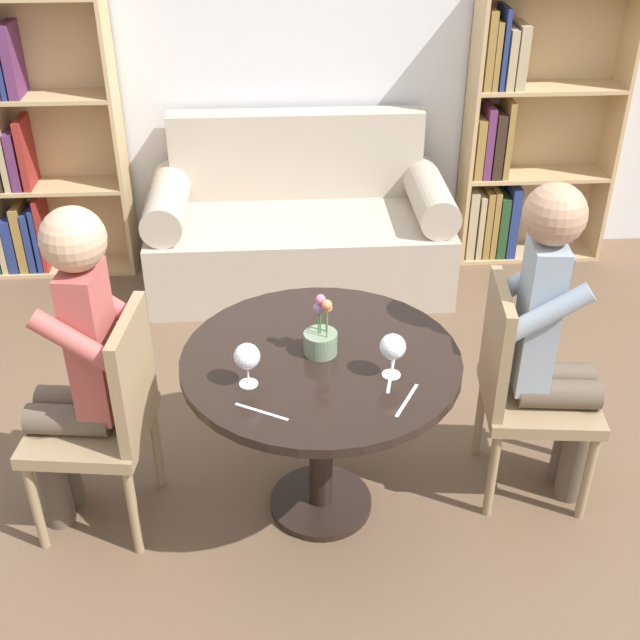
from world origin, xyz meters
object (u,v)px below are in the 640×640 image
(chair_left, at_px, (107,414))
(wine_glass_right, at_px, (393,348))
(flower_vase, at_px, (321,337))
(couch, at_px, (300,231))
(chair_right, at_px, (522,384))
(person_left, at_px, (75,366))
(person_right, at_px, (554,339))
(bookshelf_left, at_px, (24,146))
(bookshelf_right, at_px, (518,140))
(wine_glass_left, at_px, (247,357))

(chair_left, relative_size, wine_glass_right, 5.62)
(flower_vase, bearing_deg, couch, 90.03)
(chair_right, relative_size, wine_glass_right, 5.62)
(person_left, relative_size, person_right, 0.99)
(wine_glass_right, distance_m, flower_vase, 0.28)
(chair_right, bearing_deg, bookshelf_left, 54.40)
(bookshelf_right, height_order, person_left, bookshelf_right)
(bookshelf_left, bearing_deg, couch, -9.78)
(chair_left, distance_m, flower_vase, 0.82)
(bookshelf_left, height_order, bookshelf_right, same)
(wine_glass_left, xyz_separation_m, flower_vase, (0.25, 0.17, -0.04))
(bookshelf_right, xyz_separation_m, wine_glass_left, (-1.54, -2.28, 0.09))
(person_left, bearing_deg, person_right, 98.91)
(wine_glass_left, bearing_deg, person_right, 10.87)
(chair_right, height_order, wine_glass_right, chair_right)
(bookshelf_left, height_order, chair_right, bookshelf_left)
(person_right, relative_size, flower_vase, 5.56)
(chair_left, bearing_deg, chair_right, 100.34)
(bookshelf_right, distance_m, chair_right, 2.13)
(person_left, bearing_deg, wine_glass_left, 81.99)
(chair_left, bearing_deg, bookshelf_right, 143.33)
(person_left, xyz_separation_m, flower_vase, (0.85, 0.01, 0.08))
(bookshelf_left, distance_m, wine_glass_right, 2.86)
(chair_left, xyz_separation_m, person_right, (1.62, 0.07, 0.21))
(couch, relative_size, person_left, 1.30)
(chair_left, bearing_deg, wine_glass_left, 81.53)
(bookshelf_right, relative_size, wine_glass_left, 9.99)
(chair_left, relative_size, person_left, 0.70)
(bookshelf_right, height_order, wine_glass_right, bookshelf_right)
(chair_left, xyz_separation_m, wine_glass_left, (0.52, -0.15, 0.33))
(couch, height_order, flower_vase, flower_vase)
(bookshelf_right, distance_m, chair_left, 2.98)
(chair_left, bearing_deg, person_right, 99.65)
(bookshelf_right, xyz_separation_m, chair_right, (-0.52, -2.05, -0.23))
(wine_glass_right, bearing_deg, person_right, 17.08)
(couch, height_order, person_right, person_right)
(chair_left, xyz_separation_m, flower_vase, (0.77, 0.03, 0.28))
(person_right, bearing_deg, person_left, 97.66)
(person_left, bearing_deg, bookshelf_left, -154.79)
(bookshelf_right, bearing_deg, chair_right, -104.32)
(couch, relative_size, wine_glass_left, 10.68)
(bookshelf_left, xyz_separation_m, chair_left, (0.76, -2.13, -0.26))
(person_left, distance_m, flower_vase, 0.86)
(couch, relative_size, bookshelf_left, 1.07)
(person_left, distance_m, person_right, 1.71)
(person_right, distance_m, wine_glass_left, 1.13)
(bookshelf_left, xyz_separation_m, chair_right, (2.30, -2.05, -0.26))
(couch, relative_size, wine_glass_right, 10.45)
(wine_glass_left, relative_size, flower_vase, 0.67)
(person_right, bearing_deg, bookshelf_left, 55.20)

